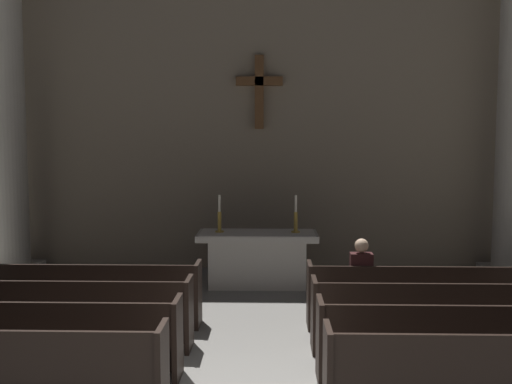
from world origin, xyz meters
The scene contains 14 objects.
pew_left_row_1 centered at (-2.36, -0.04, 0.48)m, with size 3.15×0.50×0.95m.
pew_left_row_2 centered at (-2.36, 0.93, 0.48)m, with size 3.15×0.50×0.95m.
pew_left_row_3 centered at (-2.36, 1.89, 0.48)m, with size 3.15×0.50×0.95m.
pew_left_row_4 centered at (-2.36, 2.86, 0.48)m, with size 3.15×0.50×0.95m.
pew_right_row_1 centered at (2.36, -0.04, 0.48)m, with size 3.15×0.50×0.95m.
pew_right_row_2 centered at (2.36, 0.93, 0.48)m, with size 3.15×0.50×0.95m.
pew_right_row_3 centered at (2.36, 1.89, 0.48)m, with size 3.15×0.50×0.95m.
pew_right_row_4 centered at (2.36, 2.86, 0.48)m, with size 3.15×0.50×0.95m.
column_left_fourth centered at (-4.94, 6.04, 2.76)m, with size 1.06×1.06×5.69m.
altar centered at (0.00, 5.23, 0.53)m, with size 2.20×0.90×1.01m.
candlestick_left centered at (-0.70, 5.23, 1.23)m, with size 0.16×0.16×0.68m.
candlestick_right centered at (0.70, 5.23, 1.23)m, with size 0.16×0.16×0.68m.
apse_with_cross centered at (0.00, 6.90, 3.32)m, with size 11.00×0.43×6.64m.
lone_worshipper centered at (1.55, 2.90, 0.69)m, with size 0.32×0.43×1.32m.
Camera 1 is at (0.26, -5.76, 2.82)m, focal length 42.48 mm.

